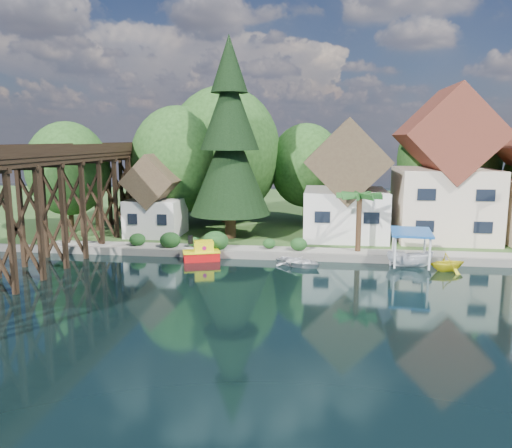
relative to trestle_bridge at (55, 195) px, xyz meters
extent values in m
plane|color=black|center=(16.00, -5.17, -5.35)|extent=(140.00, 140.00, 0.00)
cube|color=#2D4B1E|center=(16.00, 28.83, -5.10)|extent=(140.00, 52.00, 0.50)
cube|color=slate|center=(20.00, 2.83, -5.04)|extent=(60.00, 0.40, 0.62)
cube|color=gray|center=(22.00, 4.13, -4.82)|extent=(50.00, 2.60, 0.06)
cube|color=black|center=(0.00, -5.17, -1.35)|extent=(4.00, 0.36, 8.00)
cube|color=black|center=(0.00, -1.97, -1.35)|extent=(4.00, 0.36, 8.00)
cube|color=black|center=(0.00, 1.23, -1.35)|extent=(4.00, 0.36, 8.00)
cube|color=black|center=(0.00, 4.43, -1.35)|extent=(4.00, 0.36, 8.00)
cube|color=black|center=(0.00, 7.63, -1.35)|extent=(4.00, 0.36, 8.00)
cube|color=black|center=(0.00, 10.83, -1.35)|extent=(4.00, 0.36, 8.00)
cube|color=black|center=(0.00, 14.03, -1.35)|extent=(4.00, 0.36, 8.00)
cube|color=black|center=(0.00, 17.23, -1.35)|extent=(4.00, 0.36, 8.00)
cube|color=black|center=(0.00, 20.43, -1.35)|extent=(4.00, 0.36, 8.00)
cube|color=black|center=(-1.75, 0.83, 2.70)|extent=(0.35, 44.00, 0.35)
cube|color=black|center=(1.75, 0.83, 2.70)|extent=(0.35, 44.00, 0.35)
cube|color=black|center=(0.00, 0.83, 3.00)|extent=(4.00, 44.00, 0.30)
cube|color=black|center=(-2.00, 0.83, 3.55)|extent=(0.12, 44.00, 0.80)
cube|color=black|center=(2.00, 0.83, 3.55)|extent=(0.12, 44.00, 0.80)
cube|color=white|center=(23.00, 10.83, -2.60)|extent=(7.50, 8.00, 4.50)
cube|color=#463425|center=(23.00, 10.83, 2.35)|extent=(7.64, 8.64, 7.64)
cube|color=black|center=(20.90, 6.79, -2.37)|extent=(1.35, 0.08, 1.00)
cube|color=black|center=(25.10, 6.79, -2.37)|extent=(1.35, 0.08, 1.00)
cube|color=beige|center=(32.00, 11.33, -1.60)|extent=(8.50, 8.50, 6.50)
cube|color=maroon|center=(32.00, 11.33, 4.71)|extent=(8.65, 9.18, 8.65)
cube|color=black|center=(29.62, 7.04, -1.27)|extent=(1.53, 0.08, 1.00)
cube|color=black|center=(34.38, 7.04, -1.27)|extent=(1.53, 0.08, 1.00)
cube|color=white|center=(5.00, 9.33, -3.10)|extent=(5.00, 5.00, 3.50)
cube|color=#463425|center=(5.00, 9.33, 0.45)|extent=(5.09, 5.40, 5.09)
cube|color=black|center=(3.60, 6.79, -2.92)|extent=(0.90, 0.08, 1.00)
cube|color=black|center=(6.40, 6.79, -2.92)|extent=(0.90, 0.08, 1.00)
cylinder|color=#382314|center=(6.00, 13.83, -2.60)|extent=(0.50, 0.50, 4.50)
ellipsoid|color=#1D4117|center=(6.00, 13.83, 2.15)|extent=(4.40, 4.40, 5.06)
cylinder|color=#382314|center=(10.00, 17.83, -2.37)|extent=(0.50, 0.50, 4.95)
ellipsoid|color=#1D4117|center=(10.00, 17.83, 2.85)|extent=(5.00, 5.00, 5.75)
cylinder|color=#382314|center=(19.00, 18.83, -2.82)|extent=(0.50, 0.50, 4.05)
ellipsoid|color=#1D4117|center=(19.00, 18.83, 1.45)|extent=(4.00, 4.00, 4.60)
cylinder|color=#382314|center=(34.00, 18.83, -2.60)|extent=(0.50, 0.50, 4.50)
ellipsoid|color=#1D4117|center=(34.00, 18.83, 2.15)|extent=(4.60, 4.60, 5.29)
cylinder|color=#382314|center=(-4.00, 9.83, -2.82)|extent=(0.50, 0.50, 4.05)
ellipsoid|color=#1D4117|center=(-4.00, 9.83, 1.45)|extent=(4.00, 4.00, 4.60)
ellipsoid|color=#174218|center=(8.00, 4.03, -4.08)|extent=(1.98, 1.98, 1.53)
ellipsoid|color=#174218|center=(10.00, 4.33, -4.25)|extent=(1.54, 1.54, 1.19)
ellipsoid|color=#174218|center=(12.00, 3.83, -4.00)|extent=(2.20, 2.20, 1.70)
ellipsoid|color=#174218|center=(5.00, 4.23, -4.17)|extent=(1.76, 1.76, 1.36)
ellipsoid|color=#174218|center=(16.50, 4.43, -4.25)|extent=(1.54, 1.54, 1.19)
ellipsoid|color=#174218|center=(19.00, 4.13, -4.17)|extent=(1.76, 1.76, 1.36)
cylinder|color=#382314|center=(12.36, 8.92, -3.15)|extent=(1.02, 1.02, 3.39)
cone|color=black|center=(12.36, 8.92, 1.94)|extent=(7.46, 7.46, 9.05)
cone|color=black|center=(12.36, 8.92, 7.03)|extent=(5.43, 5.43, 7.35)
cone|color=black|center=(12.36, 8.92, 10.98)|extent=(3.39, 3.39, 5.09)
cylinder|color=#382314|center=(23.86, 4.47, -2.62)|extent=(0.45, 0.45, 4.46)
ellipsoid|color=#194C1B|center=(23.86, 4.47, -0.19)|extent=(4.69, 4.69, 1.01)
cube|color=red|center=(11.28, 1.81, -5.02)|extent=(3.16, 2.34, 0.75)
cube|color=#FFE80D|center=(11.28, 1.81, -4.61)|extent=(3.28, 2.46, 0.09)
cube|color=#FFE80D|center=(11.46, 1.87, -4.22)|extent=(1.79, 1.56, 0.94)
cylinder|color=black|center=(10.47, 1.53, -3.60)|extent=(0.41, 0.41, 0.66)
cylinder|color=#B50D58|center=(11.64, 1.31, -4.22)|extent=(0.35, 0.18, 0.34)
cylinder|color=#B50D58|center=(11.27, 2.42, -4.22)|extent=(0.35, 0.18, 0.34)
cylinder|color=#B50D58|center=(12.17, 2.11, -4.22)|extent=(0.18, 0.35, 0.34)
imported|color=silver|center=(19.17, 1.15, -4.96)|extent=(4.55, 4.15, 0.77)
imported|color=white|center=(27.63, 2.02, -4.68)|extent=(3.60, 1.65, 1.35)
cube|color=#1953A3|center=(27.63, 2.02, -2.65)|extent=(3.38, 4.59, 0.16)
cylinder|color=white|center=(28.66, 0.02, -3.87)|extent=(0.16, 0.16, 2.43)
cylinder|color=white|center=(29.03, 3.78, -3.87)|extent=(0.16, 0.16, 2.43)
cylinder|color=white|center=(26.24, 0.26, -3.87)|extent=(0.16, 0.16, 2.43)
cylinder|color=white|center=(26.61, 4.02, -3.87)|extent=(0.16, 0.16, 2.43)
imported|color=yellow|center=(30.19, 1.06, -4.61)|extent=(3.46, 3.23, 1.48)
camera|label=1|loc=(20.81, -36.50, 4.38)|focal=35.00mm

